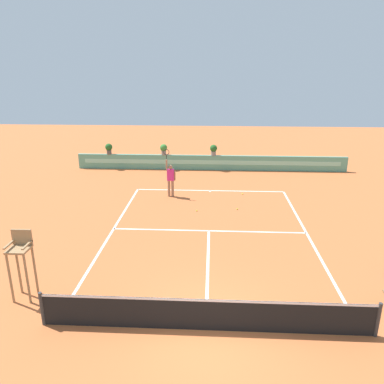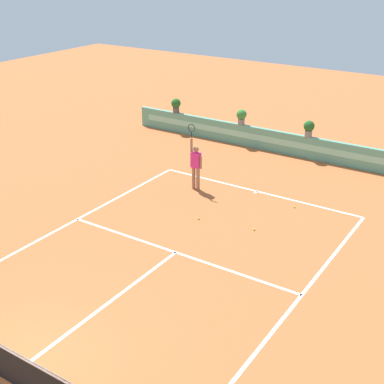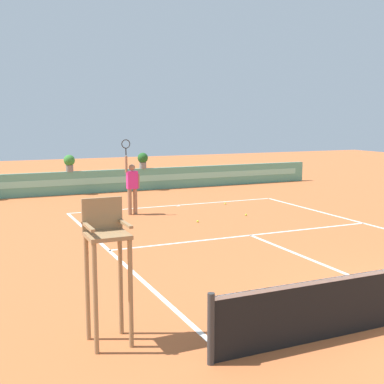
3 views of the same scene
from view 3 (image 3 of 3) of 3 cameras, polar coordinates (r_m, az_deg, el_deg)
ground_plane at (r=14.27m, az=7.39°, el=-5.15°), size 60.00×60.00×0.00m
court_lines at (r=14.87m, az=5.94°, el=-4.57°), size 8.32×11.94×0.01m
back_wall_barrier at (r=23.54m, az=-5.89°, el=1.41°), size 18.00×0.21×1.00m
umpire_chair at (r=7.56m, az=-9.53°, el=-6.81°), size 0.60×0.60×2.14m
tennis_player at (r=17.55m, az=-6.72°, el=0.86°), size 0.62×0.22×2.58m
tennis_ball_near_baseline at (r=17.46m, az=6.06°, el=-2.55°), size 0.07×0.07×0.07m
tennis_ball_mid_court at (r=16.27m, az=0.64°, el=-3.29°), size 0.07×0.07×0.07m
tennis_ball_by_sideline at (r=19.66m, az=3.74°, el=-1.29°), size 0.07×0.07×0.07m
potted_plant_left at (r=22.66m, az=-13.54°, el=3.28°), size 0.48×0.48×0.72m
potted_plant_centre at (r=23.50m, az=-5.52°, el=3.64°), size 0.48×0.48×0.72m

